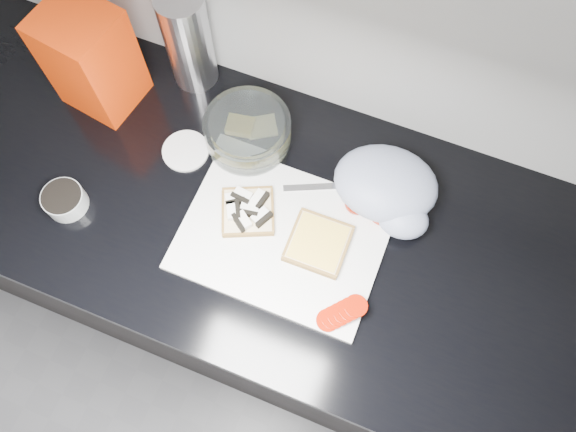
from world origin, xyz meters
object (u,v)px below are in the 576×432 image
(glass_bowl, at_px, (248,132))
(bread_bag, at_px, (91,59))
(cutting_board, at_px, (282,237))
(steel_canister, at_px, (188,40))

(glass_bowl, relative_size, bread_bag, 0.77)
(cutting_board, distance_m, bread_bag, 0.54)
(cutting_board, relative_size, glass_bowl, 2.18)
(steel_canister, bearing_deg, glass_bowl, -32.54)
(glass_bowl, xyz_separation_m, bread_bag, (-0.35, -0.00, 0.08))
(steel_canister, bearing_deg, bread_bag, -144.25)
(cutting_board, bearing_deg, bread_bag, 160.37)
(cutting_board, bearing_deg, glass_bowl, 130.02)
(cutting_board, relative_size, bread_bag, 1.68)
(glass_bowl, bearing_deg, steel_canister, 147.46)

